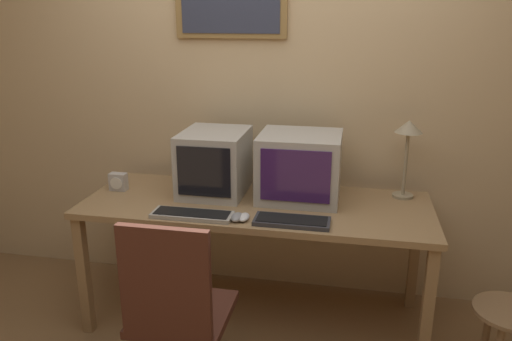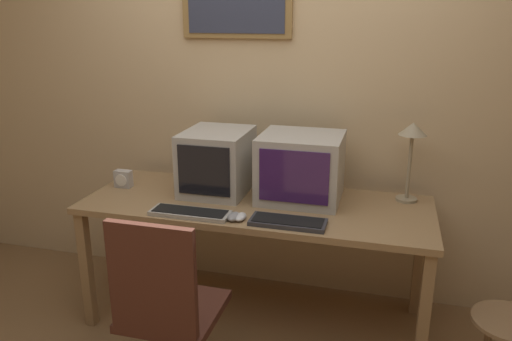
# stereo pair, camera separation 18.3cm
# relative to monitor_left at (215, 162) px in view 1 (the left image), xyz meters

# --- Properties ---
(wall_back) EXTENTS (8.00, 0.08, 2.60)m
(wall_back) POSITION_rel_monitor_left_xyz_m (0.27, 0.36, 0.36)
(wall_back) COLOR #D1B284
(wall_back) RESTS_ON ground_plane
(desk) EXTENTS (1.97, 0.74, 0.76)m
(desk) POSITION_rel_monitor_left_xyz_m (0.27, -0.13, -0.26)
(desk) COLOR #99754C
(desk) RESTS_ON ground_plane
(monitor_left) EXTENTS (0.37, 0.45, 0.37)m
(monitor_left) POSITION_rel_monitor_left_xyz_m (0.00, 0.00, 0.00)
(monitor_left) COLOR #B7B2A8
(monitor_left) RESTS_ON desk
(monitor_right) EXTENTS (0.46, 0.43, 0.38)m
(monitor_right) POSITION_rel_monitor_left_xyz_m (0.51, 0.00, 0.00)
(monitor_right) COLOR #B7B2A8
(monitor_right) RESTS_ON desk
(keyboard_main) EXTENTS (0.43, 0.14, 0.03)m
(keyboard_main) POSITION_rel_monitor_left_xyz_m (-0.01, -0.40, -0.17)
(keyboard_main) COLOR #A8A399
(keyboard_main) RESTS_ON desk
(keyboard_side) EXTENTS (0.39, 0.16, 0.03)m
(keyboard_side) POSITION_rel_monitor_left_xyz_m (0.51, -0.38, -0.17)
(keyboard_side) COLOR #333338
(keyboard_side) RESTS_ON desk
(mouse_near_keyboard) EXTENTS (0.06, 0.10, 0.03)m
(mouse_near_keyboard) POSITION_rel_monitor_left_xyz_m (0.26, -0.39, -0.17)
(mouse_near_keyboard) COLOR silver
(mouse_near_keyboard) RESTS_ON desk
(mouse_far_corner) EXTENTS (0.06, 0.10, 0.04)m
(mouse_far_corner) POSITION_rel_monitor_left_xyz_m (0.23, -0.40, -0.17)
(mouse_far_corner) COLOR gray
(mouse_far_corner) RESTS_ON desk
(desk_clock) EXTENTS (0.10, 0.06, 0.11)m
(desk_clock) POSITION_rel_monitor_left_xyz_m (-0.58, -0.09, -0.13)
(desk_clock) COLOR #B7B2AD
(desk_clock) RESTS_ON desk
(desk_lamp) EXTENTS (0.15, 0.15, 0.46)m
(desk_lamp) POSITION_rel_monitor_left_xyz_m (1.10, 0.13, 0.17)
(desk_lamp) COLOR tan
(desk_lamp) RESTS_ON desk
(office_chair) EXTENTS (0.44, 0.44, 0.98)m
(office_chair) POSITION_rel_monitor_left_xyz_m (0.08, -0.91, -0.51)
(office_chair) COLOR black
(office_chair) RESTS_ON ground_plane
(side_stool) EXTENTS (0.35, 0.35, 0.41)m
(side_stool) POSITION_rel_monitor_left_xyz_m (1.60, -0.43, -0.62)
(side_stool) COLOR #8E6B47
(side_stool) RESTS_ON ground_plane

